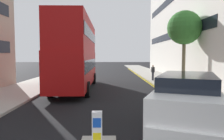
# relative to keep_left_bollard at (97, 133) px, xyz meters

# --- Properties ---
(sidewalk_right) EXTENTS (4.00, 80.00, 0.14)m
(sidewalk_right) POSITION_rel_keep_left_bollard_xyz_m (6.50, 13.20, -0.54)
(sidewalk_right) COLOR #ADA89E
(sidewalk_right) RESTS_ON ground
(sidewalk_left) EXTENTS (4.00, 80.00, 0.14)m
(sidewalk_left) POSITION_rel_keep_left_bollard_xyz_m (-6.50, 13.20, -0.54)
(sidewalk_left) COLOR #ADA89E
(sidewalk_left) RESTS_ON ground
(kerb_line_outer) EXTENTS (0.10, 56.00, 0.01)m
(kerb_line_outer) POSITION_rel_keep_left_bollard_xyz_m (4.40, 11.20, -0.60)
(kerb_line_outer) COLOR yellow
(kerb_line_outer) RESTS_ON ground
(kerb_line_inner) EXTENTS (0.10, 56.00, 0.01)m
(kerb_line_inner) POSITION_rel_keep_left_bollard_xyz_m (4.24, 11.20, -0.60)
(kerb_line_inner) COLOR yellow
(kerb_line_inner) RESTS_ON ground
(keep_left_bollard) EXTENTS (0.36, 0.28, 1.11)m
(keep_left_bollard) POSITION_rel_keep_left_bollard_xyz_m (0.00, 0.00, 0.00)
(keep_left_bollard) COLOR silver
(keep_left_bollard) RESTS_ON traffic_island
(double_decker_bus_away) EXTENTS (2.87, 10.83, 5.64)m
(double_decker_bus_away) POSITION_rel_keep_left_bollard_xyz_m (-2.40, 11.50, 2.42)
(double_decker_bus_away) COLOR #B20F0F
(double_decker_bus_away) RESTS_ON ground
(taxi_minivan) EXTENTS (3.53, 5.16, 2.12)m
(taxi_minivan) POSITION_rel_keep_left_bollard_xyz_m (2.90, 1.11, 0.46)
(taxi_minivan) COLOR white
(taxi_minivan) RESTS_ON ground
(pedestrian_far) EXTENTS (0.34, 0.22, 1.62)m
(pedestrian_far) POSITION_rel_keep_left_bollard_xyz_m (4.94, 16.50, 0.38)
(pedestrian_far) COLOR #2D2D38
(pedestrian_far) RESTS_ON sidewalk_right
(street_tree_mid) EXTENTS (3.08, 3.08, 6.71)m
(street_tree_mid) POSITION_rel_keep_left_bollard_xyz_m (7.17, 13.63, 4.65)
(street_tree_mid) COLOR #6B6047
(street_tree_mid) RESTS_ON sidewalk_right
(townhouse_terrace_right) EXTENTS (10.08, 28.00, 14.26)m
(townhouse_terrace_right) POSITION_rel_keep_left_bollard_xyz_m (13.50, 22.62, 6.52)
(townhouse_terrace_right) COLOR silver
(townhouse_terrace_right) RESTS_ON ground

